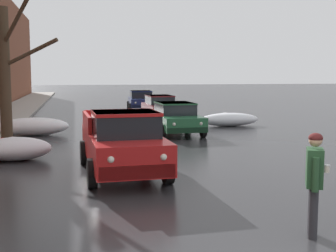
{
  "coord_description": "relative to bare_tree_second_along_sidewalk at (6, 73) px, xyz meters",
  "views": [
    {
      "loc": [
        -2.61,
        -5.59,
        2.74
      ],
      "look_at": [
        0.09,
        7.79,
        1.15
      ],
      "focal_mm": 48.81,
      "sensor_mm": 36.0,
      "label": 1
    }
  ],
  "objects": [
    {
      "name": "pickup_truck_red_approaching_near_lane",
      "position": [
        3.61,
        -4.81,
        -1.86
      ],
      "size": [
        2.24,
        5.04,
        1.76
      ],
      "color": "red",
      "rests_on": "ground"
    },
    {
      "name": "snow_bank_near_corner_left",
      "position": [
        0.48,
        -2.16,
        -2.38
      ],
      "size": [
        2.24,
        1.44,
        0.74
      ],
      "color": "white",
      "rests_on": "ground"
    },
    {
      "name": "bare_tree_second_along_sidewalk",
      "position": [
        0.0,
        0.0,
        0.0
      ],
      "size": [
        2.72,
        1.76,
        5.43
      ],
      "color": "#423323",
      "rests_on": "ground"
    },
    {
      "name": "snow_bank_mid_block_left",
      "position": [
        0.53,
        3.67,
        -2.35
      ],
      "size": [
        3.12,
        1.31,
        0.79
      ],
      "color": "white",
      "rests_on": "ground"
    },
    {
      "name": "fire_hydrant",
      "position": [
        0.11,
        -2.05,
        -2.38
      ],
      "size": [
        0.42,
        0.22,
        0.71
      ],
      "color": "red",
      "rests_on": "ground"
    },
    {
      "name": "sedan_darkblue_parked_far_down_block",
      "position": [
        7.11,
        16.3,
        -1.98
      ],
      "size": [
        2.11,
        4.08,
        1.42
      ],
      "color": "navy",
      "rests_on": "ground"
    },
    {
      "name": "pedestrian_with_coffee",
      "position": [
        6.25,
        -10.23,
        -1.7
      ],
      "size": [
        0.41,
        0.62,
        1.76
      ],
      "color": "#2D2D33",
      "rests_on": "ground"
    },
    {
      "name": "sedan_maroon_parked_kerbside_mid",
      "position": [
        7.26,
        9.38,
        -1.99
      ],
      "size": [
        1.9,
        4.06,
        1.42
      ],
      "color": "maroon",
      "rests_on": "ground"
    },
    {
      "name": "sedan_green_parked_kerbside_close",
      "position": [
        6.77,
        2.87,
        -1.98
      ],
      "size": [
        2.04,
        4.09,
        1.42
      ],
      "color": "#1E5633",
      "rests_on": "ground"
    },
    {
      "name": "snow_bank_along_left_kerb",
      "position": [
        10.12,
        5.34,
        -2.4
      ],
      "size": [
        3.13,
        1.16,
        0.7
      ],
      "color": "white",
      "rests_on": "ground"
    }
  ]
}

